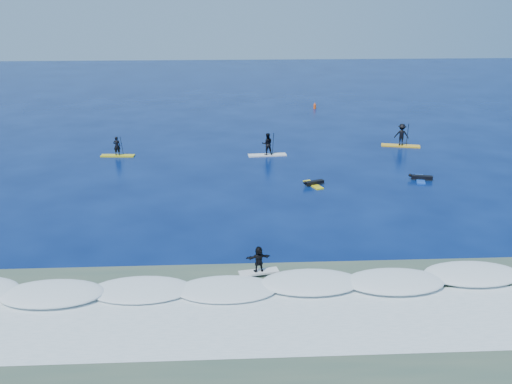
{
  "coord_description": "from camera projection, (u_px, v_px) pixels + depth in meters",
  "views": [
    {
      "loc": [
        -2.84,
        -33.84,
        13.42
      ],
      "look_at": [
        -1.02,
        1.69,
        0.6
      ],
      "focal_mm": 40.0,
      "sensor_mm": 36.0,
      "label": 1
    }
  ],
  "objects": [
    {
      "name": "ground",
      "position": [
        273.0,
        209.0,
        36.48
      ],
      "size": [
        160.0,
        160.0,
        0.0
      ],
      "primitive_type": "plane",
      "color": "#03113F",
      "rests_on": "ground"
    },
    {
      "name": "shallow_water",
      "position": [
        300.0,
        335.0,
        23.32
      ],
      "size": [
        90.0,
        13.0,
        0.01
      ],
      "primitive_type": "cube",
      "color": "#3B5143",
      "rests_on": "ground"
    },
    {
      "name": "breaking_wave",
      "position": [
        290.0,
        287.0,
        27.08
      ],
      "size": [
        40.0,
        6.0,
        0.3
      ],
      "primitive_type": "cube",
      "color": "white",
      "rests_on": "ground"
    },
    {
      "name": "whitewater",
      "position": [
        297.0,
        321.0,
        24.26
      ],
      "size": [
        34.0,
        5.0,
        0.02
      ],
      "primitive_type": "cube",
      "color": "silver",
      "rests_on": "ground"
    },
    {
      "name": "sup_paddler_left",
      "position": [
        117.0,
        149.0,
        47.74
      ],
      "size": [
        2.84,
        0.9,
        1.96
      ],
      "rotation": [
        0.0,
        0.0,
        -0.07
      ],
      "color": "gold",
      "rests_on": "ground"
    },
    {
      "name": "sup_paddler_center",
      "position": [
        267.0,
        146.0,
        47.85
      ],
      "size": [
        3.27,
        1.06,
        2.26
      ],
      "rotation": [
        0.0,
        0.0,
        0.08
      ],
      "color": "silver",
      "rests_on": "ground"
    },
    {
      "name": "sup_paddler_right",
      "position": [
        401.0,
        136.0,
        50.65
      ],
      "size": [
        3.49,
        1.64,
        2.38
      ],
      "rotation": [
        0.0,
        0.0,
        -0.24
      ],
      "color": "yellow",
      "rests_on": "ground"
    },
    {
      "name": "prone_paddler_near",
      "position": [
        313.0,
        183.0,
        40.85
      ],
      "size": [
        1.59,
        2.1,
        0.43
      ],
      "rotation": [
        0.0,
        0.0,
        1.95
      ],
      "color": "yellow",
      "rests_on": "ground"
    },
    {
      "name": "prone_paddler_far",
      "position": [
        421.0,
        178.0,
        41.98
      ],
      "size": [
        1.74,
        2.27,
        0.46
      ],
      "rotation": [
        0.0,
        0.0,
        1.33
      ],
      "color": "blue",
      "rests_on": "ground"
    },
    {
      "name": "wave_surfer",
      "position": [
        259.0,
        261.0,
        27.84
      ],
      "size": [
        2.03,
        0.9,
        1.42
      ],
      "rotation": [
        0.0,
        0.0,
        0.19
      ],
      "color": "silver",
      "rests_on": "breaking_wave"
    },
    {
      "name": "marker_buoy",
      "position": [
        315.0,
        106.0,
        66.57
      ],
      "size": [
        0.32,
        0.32,
        0.76
      ],
      "rotation": [
        0.0,
        0.0,
        0.14
      ],
      "color": "#F45215",
      "rests_on": "ground"
    }
  ]
}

